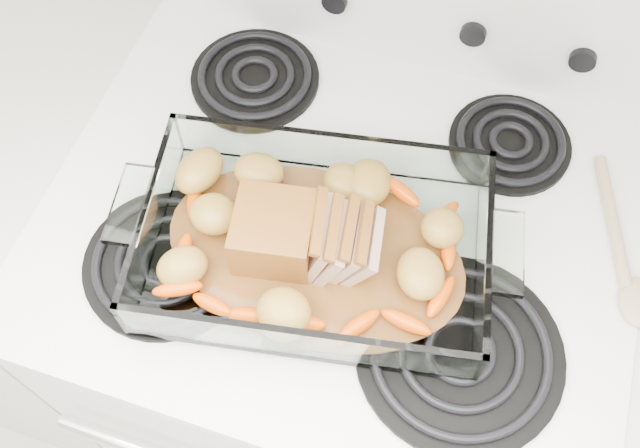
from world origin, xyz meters
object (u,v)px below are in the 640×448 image
(electric_range, at_px, (339,325))
(counter_left, at_px, (30,233))
(pork_roast, at_px, (295,233))
(baking_dish, at_px, (315,248))

(electric_range, height_order, counter_left, electric_range)
(counter_left, distance_m, pork_roast, 0.82)
(electric_range, distance_m, baking_dish, 0.49)
(counter_left, bearing_deg, electric_range, 0.10)
(electric_range, xyz_separation_m, baking_dish, (-0.01, -0.09, 0.48))
(baking_dish, xyz_separation_m, pork_roast, (-0.03, -0.00, 0.02))
(counter_left, height_order, pork_roast, pork_roast)
(counter_left, height_order, baking_dish, baking_dish)
(pork_roast, bearing_deg, electric_range, 86.53)
(counter_left, relative_size, pork_roast, 5.21)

